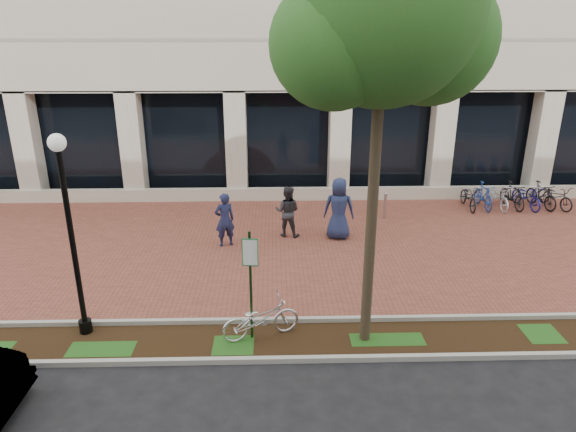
{
  "coord_description": "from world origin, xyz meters",
  "views": [
    {
      "loc": [
        -0.53,
        -14.76,
        6.36
      ],
      "look_at": [
        -0.15,
        -0.8,
        1.26
      ],
      "focal_mm": 32.0,
      "sensor_mm": 36.0,
      "label": 1
    }
  ],
  "objects_px": {
    "parking_sign": "(250,273)",
    "pedestrian_mid": "(287,211)",
    "lamppost": "(70,227)",
    "bike_rack_cluster": "(512,196)",
    "pedestrian_left": "(225,220)",
    "bollard": "(385,205)",
    "pedestrian_right": "(339,209)",
    "locked_bicycle": "(261,319)",
    "street_tree": "(386,21)"
  },
  "relations": [
    {
      "from": "lamppost",
      "to": "pedestrian_mid",
      "type": "bearing_deg",
      "value": 50.17
    },
    {
      "from": "lamppost",
      "to": "pedestrian_left",
      "type": "relative_size",
      "value": 2.61
    },
    {
      "from": "locked_bicycle",
      "to": "bollard",
      "type": "relative_size",
      "value": 1.77
    },
    {
      "from": "street_tree",
      "to": "pedestrian_mid",
      "type": "height_order",
      "value": "street_tree"
    },
    {
      "from": "locked_bicycle",
      "to": "bike_rack_cluster",
      "type": "height_order",
      "value": "bike_rack_cluster"
    },
    {
      "from": "parking_sign",
      "to": "bollard",
      "type": "bearing_deg",
      "value": 66.11
    },
    {
      "from": "parking_sign",
      "to": "lamppost",
      "type": "distance_m",
      "value": 3.84
    },
    {
      "from": "pedestrian_mid",
      "to": "bollard",
      "type": "height_order",
      "value": "pedestrian_mid"
    },
    {
      "from": "bike_rack_cluster",
      "to": "street_tree",
      "type": "bearing_deg",
      "value": -133.67
    },
    {
      "from": "pedestrian_mid",
      "to": "pedestrian_right",
      "type": "distance_m",
      "value": 1.65
    },
    {
      "from": "parking_sign",
      "to": "lamppost",
      "type": "bearing_deg",
      "value": -178.33
    },
    {
      "from": "street_tree",
      "to": "parking_sign",
      "type": "bearing_deg",
      "value": 178.49
    },
    {
      "from": "pedestrian_right",
      "to": "bike_rack_cluster",
      "type": "height_order",
      "value": "pedestrian_right"
    },
    {
      "from": "street_tree",
      "to": "locked_bicycle",
      "type": "xyz_separation_m",
      "value": [
        -2.31,
        0.11,
        -6.04
      ]
    },
    {
      "from": "lamppost",
      "to": "locked_bicycle",
      "type": "distance_m",
      "value": 4.43
    },
    {
      "from": "parking_sign",
      "to": "pedestrian_mid",
      "type": "distance_m",
      "value": 6.02
    },
    {
      "from": "locked_bicycle",
      "to": "pedestrian_left",
      "type": "distance_m",
      "value": 5.25
    },
    {
      "from": "pedestrian_left",
      "to": "pedestrian_right",
      "type": "relative_size",
      "value": 0.86
    },
    {
      "from": "lamppost",
      "to": "pedestrian_right",
      "type": "distance_m",
      "value": 8.37
    },
    {
      "from": "bike_rack_cluster",
      "to": "pedestrian_right",
      "type": "bearing_deg",
      "value": -162.52
    },
    {
      "from": "bike_rack_cluster",
      "to": "pedestrian_left",
      "type": "bearing_deg",
      "value": -166.97
    },
    {
      "from": "pedestrian_left",
      "to": "locked_bicycle",
      "type": "bearing_deg",
      "value": 82.18
    },
    {
      "from": "locked_bicycle",
      "to": "pedestrian_mid",
      "type": "bearing_deg",
      "value": -25.99
    },
    {
      "from": "lamppost",
      "to": "locked_bicycle",
      "type": "xyz_separation_m",
      "value": [
        3.91,
        -0.29,
        -2.06
      ]
    },
    {
      "from": "lamppost",
      "to": "bollard",
      "type": "relative_size",
      "value": 4.54
    },
    {
      "from": "pedestrian_right",
      "to": "bollard",
      "type": "distance_m",
      "value": 2.61
    },
    {
      "from": "parking_sign",
      "to": "street_tree",
      "type": "bearing_deg",
      "value": 5.39
    },
    {
      "from": "pedestrian_right",
      "to": "locked_bicycle",
      "type": "bearing_deg",
      "value": 74.98
    },
    {
      "from": "pedestrian_left",
      "to": "bike_rack_cluster",
      "type": "relative_size",
      "value": 0.41
    },
    {
      "from": "pedestrian_mid",
      "to": "bollard",
      "type": "distance_m",
      "value": 3.83
    },
    {
      "from": "street_tree",
      "to": "pedestrian_mid",
      "type": "relative_size",
      "value": 5.04
    },
    {
      "from": "locked_bicycle",
      "to": "pedestrian_left",
      "type": "bearing_deg",
      "value": -5.43
    },
    {
      "from": "lamppost",
      "to": "pedestrian_right",
      "type": "bearing_deg",
      "value": 40.38
    },
    {
      "from": "pedestrian_mid",
      "to": "street_tree",
      "type": "bearing_deg",
      "value": 119.5
    },
    {
      "from": "parking_sign",
      "to": "pedestrian_mid",
      "type": "relative_size",
      "value": 1.49
    },
    {
      "from": "pedestrian_left",
      "to": "pedestrian_mid",
      "type": "distance_m",
      "value": 2.09
    },
    {
      "from": "lamppost",
      "to": "bike_rack_cluster",
      "type": "bearing_deg",
      "value": 31.65
    },
    {
      "from": "parking_sign",
      "to": "locked_bicycle",
      "type": "xyz_separation_m",
      "value": [
        0.19,
        0.05,
        -1.13
      ]
    },
    {
      "from": "pedestrian_mid",
      "to": "lamppost",
      "type": "bearing_deg",
      "value": 64.82
    },
    {
      "from": "lamppost",
      "to": "locked_bicycle",
      "type": "relative_size",
      "value": 2.56
    },
    {
      "from": "parking_sign",
      "to": "bollard",
      "type": "distance_m",
      "value": 8.71
    },
    {
      "from": "street_tree",
      "to": "pedestrian_left",
      "type": "bearing_deg",
      "value": 124.12
    },
    {
      "from": "street_tree",
      "to": "pedestrian_right",
      "type": "bearing_deg",
      "value": 89.53
    },
    {
      "from": "pedestrian_left",
      "to": "parking_sign",
      "type": "bearing_deg",
      "value": 80.0
    },
    {
      "from": "pedestrian_mid",
      "to": "bike_rack_cluster",
      "type": "bearing_deg",
      "value": -148.67
    },
    {
      "from": "bike_rack_cluster",
      "to": "parking_sign",
      "type": "bearing_deg",
      "value": -142.68
    },
    {
      "from": "lamppost",
      "to": "bollard",
      "type": "xyz_separation_m",
      "value": [
        8.14,
        7.08,
        -2.02
      ]
    },
    {
      "from": "lamppost",
      "to": "bike_rack_cluster",
      "type": "xyz_separation_m",
      "value": [
        13.16,
        8.11,
        -2.06
      ]
    },
    {
      "from": "bike_rack_cluster",
      "to": "bollard",
      "type": "bearing_deg",
      "value": -172.9
    },
    {
      "from": "street_tree",
      "to": "bike_rack_cluster",
      "type": "bearing_deg",
      "value": 50.84
    }
  ]
}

